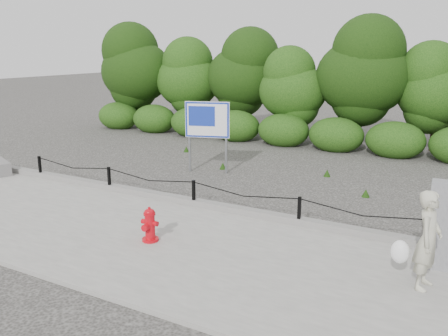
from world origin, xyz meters
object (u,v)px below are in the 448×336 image
fire_hydrant (150,225)px  pedestrian (426,241)px  advertising_sign (207,123)px  utility_cabinet (446,226)px

fire_hydrant → pedestrian: (4.62, 0.57, 0.42)m
fire_hydrant → advertising_sign: 5.46m
pedestrian → fire_hydrant: bearing=104.8°
fire_hydrant → pedestrian: 4.68m
fire_hydrant → advertising_sign: bearing=106.8°
pedestrian → utility_cabinet: 0.87m
utility_cabinet → advertising_sign: 7.56m
pedestrian → advertising_sign: advertising_sign is taller
fire_hydrant → pedestrian: pedestrian is taller
advertising_sign → fire_hydrant: bearing=-88.6°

